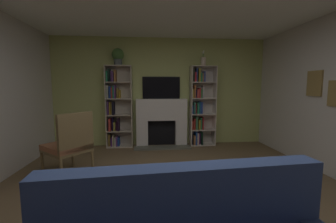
{
  "coord_description": "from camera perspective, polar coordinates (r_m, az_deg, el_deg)",
  "views": [
    {
      "loc": [
        -0.34,
        -2.4,
        1.44
      ],
      "look_at": [
        0.0,
        1.18,
        1.02
      ],
      "focal_mm": 23.38,
      "sensor_mm": 36.0,
      "label": 1
    }
  ],
  "objects": [
    {
      "name": "bookshelf_left",
      "position": [
        5.31,
        -13.29,
        1.06
      ],
      "size": [
        0.6,
        0.29,
        1.92
      ],
      "color": "beige",
      "rests_on": "ground_plane"
    },
    {
      "name": "potted_plant",
      "position": [
        5.28,
        -12.94,
        13.95
      ],
      "size": [
        0.28,
        0.28,
        0.38
      ],
      "color": "#4D5557",
      "rests_on": "bookshelf_left"
    },
    {
      "name": "vase_with_flowers",
      "position": [
        5.4,
        9.21,
        12.9
      ],
      "size": [
        0.12,
        0.12,
        0.37
      ],
      "color": "beige",
      "rests_on": "bookshelf_right"
    },
    {
      "name": "coffee_table",
      "position": [
        2.11,
        2.16,
        -24.05
      ],
      "size": [
        0.89,
        0.5,
        0.42
      ],
      "color": "brown",
      "rests_on": "ground_plane"
    },
    {
      "name": "tv",
      "position": [
        5.33,
        -1.77,
        6.2
      ],
      "size": [
        0.9,
        0.06,
        0.53
      ],
      "primitive_type": "cube",
      "color": "black",
      "rests_on": "fireplace"
    },
    {
      "name": "wall_back_accent",
      "position": [
        5.39,
        -1.81,
        5.06
      ],
      "size": [
        5.22,
        0.06,
        2.59
      ],
      "primitive_type": "cube",
      "color": "#B7C170",
      "rests_on": "ground_plane"
    },
    {
      "name": "armchair",
      "position": [
        3.82,
        -24.29,
        -7.72
      ],
      "size": [
        0.84,
        0.84,
        1.04
      ],
      "color": "brown",
      "rests_on": "ground_plane"
    },
    {
      "name": "fireplace",
      "position": [
        5.3,
        -1.67,
        -2.43
      ],
      "size": [
        1.31,
        0.55,
        1.14
      ],
      "color": "white",
      "rests_on": "ground_plane"
    },
    {
      "name": "bookshelf_right",
      "position": [
        5.4,
        8.2,
        1.2
      ],
      "size": [
        0.6,
        0.31,
        1.92
      ],
      "color": "beige",
      "rests_on": "ground_plane"
    },
    {
      "name": "ground_plane",
      "position": [
        2.82,
        2.47,
        -24.09
      ],
      "size": [
        7.07,
        7.07,
        0.0
      ],
      "primitive_type": "plane",
      "color": "brown"
    }
  ]
}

